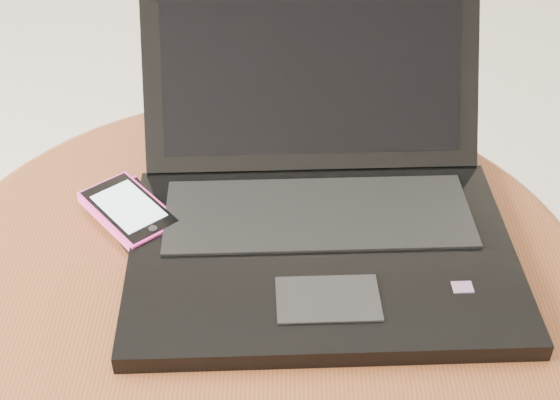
{
  "coord_description": "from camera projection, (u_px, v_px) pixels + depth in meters",
  "views": [
    {
      "loc": [
        0.01,
        -0.54,
        1.1
      ],
      "look_at": [
        0.0,
        0.06,
        0.61
      ],
      "focal_mm": 49.68,
      "sensor_mm": 36.0,
      "label": 1
    }
  ],
  "objects": [
    {
      "name": "table",
      "position": [
        258.0,
        349.0,
        0.85
      ],
      "size": [
        0.69,
        0.69,
        0.55
      ],
      "color": "#501F10",
      "rests_on": "ground"
    },
    {
      "name": "laptop",
      "position": [
        318.0,
        196.0,
        0.81
      ],
      "size": [
        0.4,
        0.41,
        0.23
      ],
      "color": "black",
      "rests_on": "table"
    },
    {
      "name": "phone_black",
      "position": [
        132.0,
        214.0,
        0.84
      ],
      "size": [
        0.12,
        0.13,
        0.01
      ],
      "color": "black",
      "rests_on": "table"
    },
    {
      "name": "phone_pink",
      "position": [
        129.0,
        211.0,
        0.83
      ],
      "size": [
        0.12,
        0.13,
        0.01
      ],
      "color": "#F839A7",
      "rests_on": "phone_black"
    }
  ]
}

